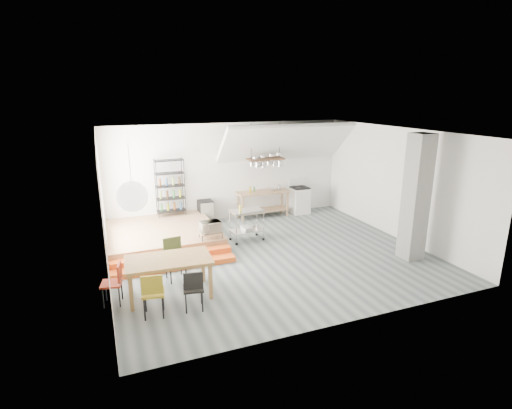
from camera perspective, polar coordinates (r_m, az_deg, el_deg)
name	(u,v)px	position (r m, az deg, el deg)	size (l,w,h in m)	color
floor	(270,255)	(10.64, 2.03, -7.16)	(8.00, 8.00, 0.00)	#515A5E
wall_back	(229,172)	(13.33, -3.95, 4.70)	(8.00, 0.04, 3.20)	silver
wall_left	(103,213)	(9.32, -21.04, -1.10)	(0.04, 7.00, 3.20)	silver
wall_right	(397,183)	(12.25, 19.54, 2.86)	(0.04, 7.00, 3.20)	silver
ceiling	(271,132)	(9.85, 2.21, 10.28)	(8.00, 7.00, 0.02)	white
slope_ceiling	(286,143)	(13.29, 4.28, 8.81)	(4.40, 1.80, 0.15)	white
window_pane	(101,189)	(10.73, -21.21, 2.08)	(0.02, 2.50, 2.20)	white
platform	(162,235)	(11.74, -13.27, -4.29)	(3.00, 3.00, 0.40)	#97704B
step_lower	(175,266)	(10.00, -11.49, -8.60)	(3.00, 0.35, 0.13)	#E85A1B
step_upper	(172,258)	(10.29, -11.87, -7.51)	(3.00, 0.35, 0.27)	#E85A1B
concrete_column	(416,198)	(10.72, 21.89, 0.90)	(0.50, 0.50, 3.20)	gray
kitchen_counter	(263,199)	(13.59, 1.00, 0.74)	(1.80, 0.60, 0.91)	#97704B
stove	(299,200)	(14.21, 6.21, 0.70)	(0.60, 0.60, 1.18)	white
pot_rack	(267,161)	(13.12, 1.52, 6.22)	(1.20, 0.50, 1.43)	#3D2518
wire_shelving	(170,187)	(12.64, -12.17, 2.52)	(0.88, 0.38, 1.80)	black
microwave_shelf	(211,233)	(10.67, -6.50, -4.03)	(0.60, 0.40, 0.16)	#97704B
paper_lantern	(132,197)	(8.02, -17.24, 1.10)	(0.60, 0.60, 0.60)	white
dining_table	(169,263)	(8.52, -12.38, -8.13)	(1.79, 1.08, 0.83)	brown
chair_mustard	(153,291)	(7.87, -14.53, -11.90)	(0.48, 0.48, 0.91)	#A48D1C
chair_black	(193,287)	(7.95, -8.93, -11.52)	(0.45, 0.45, 0.86)	black
chair_olive	(174,255)	(9.32, -11.61, -7.06)	(0.49, 0.49, 0.96)	#485629
chair_red	(115,280)	(8.58, -19.52, -10.14)	(0.47, 0.47, 0.86)	red
rolling_cart	(247,221)	(11.42, -1.32, -2.35)	(0.97, 0.60, 0.91)	silver
mini_fridge	(206,212)	(13.10, -7.20, -1.06)	(0.45, 0.45, 0.77)	black
microwave	(210,227)	(10.62, -6.52, -3.19)	(0.53, 0.36, 0.29)	beige
bowl	(273,190)	(13.60, 2.41, 2.09)	(0.23, 0.23, 0.06)	silver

